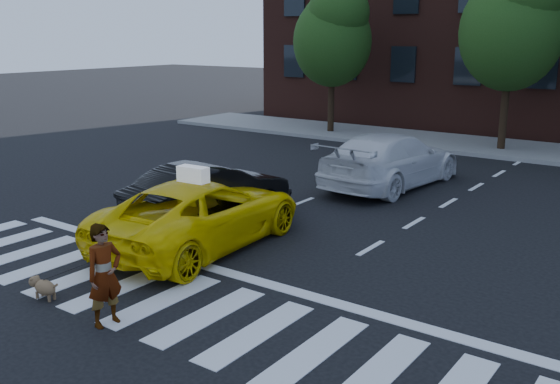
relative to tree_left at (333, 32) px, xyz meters
name	(u,v)px	position (x,y,z in m)	size (l,w,h in m)	color
ground	(163,301)	(6.97, -17.00, -4.44)	(120.00, 120.00, 0.00)	black
crosswalk	(163,300)	(6.97, -17.00, -4.43)	(13.00, 2.40, 0.01)	silver
stop_line	(225,272)	(6.97, -15.40, -4.43)	(12.00, 0.30, 0.01)	silver
sidewalk_far	(491,147)	(6.97, 0.50, -4.37)	(30.00, 4.00, 0.15)	slate
tree_left	(333,32)	(0.00, 0.00, 0.00)	(3.39, 3.38, 6.50)	black
tree_mid	(513,19)	(7.50, 0.00, 0.41)	(3.69, 3.69, 7.10)	black
taxi	(201,213)	(5.57, -14.50, -3.73)	(2.35, 5.09, 1.41)	yellow
black_sedan	(209,193)	(4.54, -13.11, -3.74)	(1.49, 4.28, 1.41)	black
white_suv	(391,160)	(6.45, -7.35, -3.66)	(2.20, 5.40, 1.57)	silver
woman	(105,275)	(6.92, -18.10, -3.63)	(0.59, 0.39, 1.61)	#999999
dog	(43,287)	(5.27, -18.10, -4.22)	(0.66, 0.32, 0.37)	olive
taxi_sign	(193,174)	(5.57, -14.70, -2.87)	(0.65, 0.28, 0.32)	white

